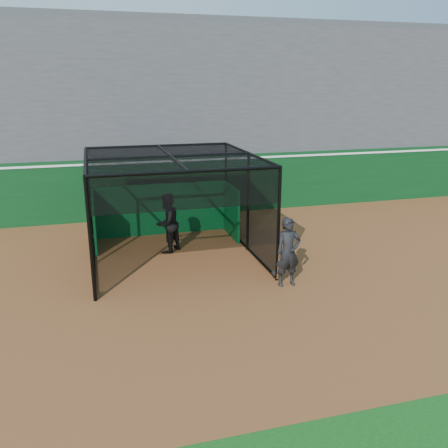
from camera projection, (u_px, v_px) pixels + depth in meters
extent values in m
plane|color=brown|center=(203.00, 300.00, 12.34)|extent=(120.00, 120.00, 0.00)
cube|color=#0A3A16|center=(156.00, 187.00, 19.83)|extent=(50.00, 0.45, 2.50)
cube|color=white|center=(155.00, 161.00, 19.52)|extent=(50.00, 0.50, 0.08)
cube|color=#4C4C4F|center=(143.00, 117.00, 22.66)|extent=(50.00, 7.85, 7.75)
cube|color=#4C4C4F|center=(132.00, 24.00, 24.55)|extent=(50.00, 0.30, 1.20)
cube|color=#085122|center=(161.00, 209.00, 17.51)|extent=(4.92, 0.10, 1.90)
cylinder|color=black|center=(95.00, 294.00, 12.44)|extent=(0.08, 0.22, 0.22)
cylinder|color=black|center=(274.00, 274.00, 13.74)|extent=(0.08, 0.22, 0.22)
cylinder|color=black|center=(93.00, 237.00, 17.02)|extent=(0.08, 0.22, 0.22)
cylinder|color=black|center=(227.00, 226.00, 18.32)|extent=(0.08, 0.22, 0.22)
imported|color=black|center=(167.00, 223.00, 15.60)|extent=(1.22, 1.21, 1.98)
imported|color=black|center=(288.00, 252.00, 13.00)|extent=(0.73, 0.49, 1.94)
cylinder|color=#593819|center=(279.00, 267.00, 13.10)|extent=(0.14, 0.33, 0.85)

